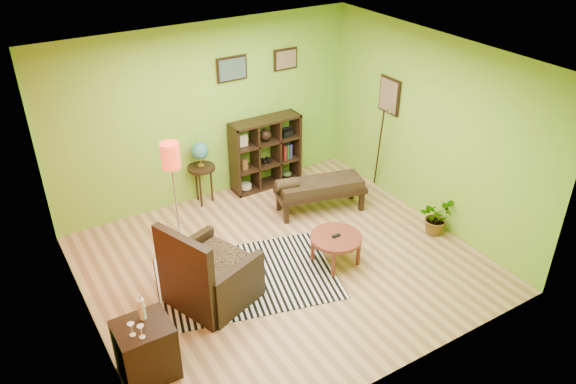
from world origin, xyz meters
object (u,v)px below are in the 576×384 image
armchair (209,278)px  bench (318,187)px  potted_plant (435,220)px  coffee_table (336,240)px  globe_table (200,158)px  side_cabinet (146,349)px  floor_lamp (172,166)px  cube_shelf (267,153)px

armchair → bench: (2.33, 1.05, 0.07)m
armchair → potted_plant: 3.47m
coffee_table → armchair: (-1.77, 0.19, -0.02)m
armchair → globe_table: armchair is taller
side_cabinet → potted_plant: side_cabinet is taller
coffee_table → bench: 1.36m
armchair → floor_lamp: 1.51m
side_cabinet → globe_table: bearing=56.4°
coffee_table → bench: size_ratio=0.47×
side_cabinet → floor_lamp: 2.39m
side_cabinet → floor_lamp: floor_lamp is taller
coffee_table → floor_lamp: 2.37m
coffee_table → potted_plant: 1.69m
armchair → bench: bearing=24.3°
coffee_table → cube_shelf: 2.41m
side_cabinet → bench: bearing=27.8°
side_cabinet → cube_shelf: 4.28m
armchair → floor_lamp: size_ratio=0.70×
coffee_table → armchair: bearing=173.8°
side_cabinet → cube_shelf: (3.11, 2.92, 0.26)m
floor_lamp → cube_shelf: size_ratio=1.41×
globe_table → potted_plant: (2.55, -2.57, -0.59)m
bench → potted_plant: 1.81m
coffee_table → armchair: armchair is taller
globe_table → potted_plant: size_ratio=1.97×
armchair → cube_shelf: bearing=46.6°
armchair → side_cabinet: armchair is taller
coffee_table → bench: (0.56, 1.24, 0.04)m
coffee_table → globe_table: bearing=109.8°
potted_plant → armchair: bearing=174.1°
coffee_table → floor_lamp: bearing=142.7°
floor_lamp → bench: size_ratio=1.15×
coffee_table → globe_table: (-0.87, 2.40, 0.43)m
cube_shelf → globe_table: bearing=179.0°
potted_plant → coffee_table: bearing=174.4°
bench → side_cabinet: bearing=-152.2°
bench → potted_plant: (1.12, -1.41, -0.20)m
armchair → bench: 2.55m
armchair → potted_plant: size_ratio=2.22×
globe_table → cube_shelf: size_ratio=0.88×
bench → floor_lamp: bearing=178.5°
floor_lamp → bench: (2.26, -0.06, -0.96)m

